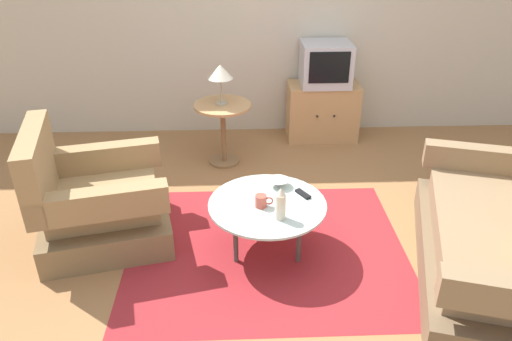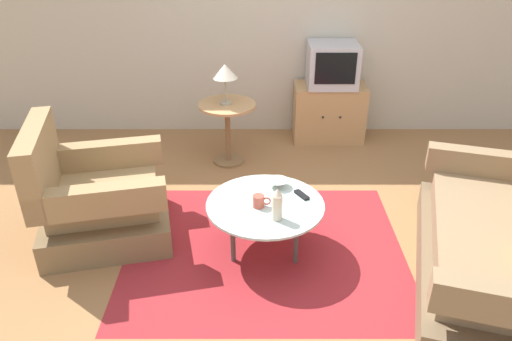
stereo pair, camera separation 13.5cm
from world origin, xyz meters
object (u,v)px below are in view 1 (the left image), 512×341
Objects in this scene: armchair at (95,205)px; tv_stand at (322,111)px; table_lamp at (220,73)px; mug at (261,201)px; side_table at (223,121)px; tv_remote_dark at (303,194)px; coffee_table at (267,207)px; vase at (281,204)px; bowl at (278,183)px; couch at (505,243)px; television at (326,64)px.

tv_stand is (2.02, 1.82, -0.00)m from armchair.
table_lamp is 1.59m from mug.
table_lamp is (-0.01, -0.00, 0.48)m from side_table.
tv_remote_dark is at bearing -65.35° from side_table.
mug is (-0.05, -0.04, 0.08)m from coffee_table.
vase is 1.51× the size of bowl.
side_table is at bearing 103.47° from coffee_table.
tv_remote_dark is (0.17, -0.14, -0.02)m from bowl.
side_table is 4.78× the size of mug.
bowl is (0.14, 0.28, -0.02)m from mug.
armchair is at bearing 95.34° from couch.
armchair is at bearing 171.38° from coffee_table.
vase is (1.37, -0.39, 0.22)m from armchair.
couch reaches higher than coffee_table.
tv_stand is 5.79× the size of mug.
armchair is 1.28× the size of coffee_table.
side_table is at bearing 63.30° from couch.
table_lamp is at bearing 130.63° from armchair.
coffee_table is at bearing 93.23° from couch.
side_table is at bearing 101.45° from mug.
couch is at bearing -6.90° from vase.
couch is 1.68m from mug.
mug is at bearing -117.37° from bowl.
television is 2.32m from vase.
mug is at bearing -110.65° from tv_stand.
vase is 0.21m from mug.
bowl is 0.22m from tv_remote_dark.
tv_remote_dark is at bearing 86.59° from couch.
armchair is 1.45× the size of tv_stand.
side_table is 2.59× the size of vase.
mug is at bearing 128.18° from vase.
tv_remote_dark reaches higher than coffee_table.
vase reaches higher than side_table.
tv_remote_dark is (0.32, 0.14, -0.04)m from mug.
side_table reaches higher than coffee_table.
television is 2.23m from mug.
armchair is 2.72m from tv_stand.
coffee_table is at bearing 68.95° from armchair.
table_lamp is (-0.36, 1.44, 0.55)m from coffee_table.
couch reaches higher than bowl.
vase is (-0.65, -2.21, 0.22)m from tv_stand.
bowl is at bearing -159.80° from tv_remote_dark.
couch reaches higher than side_table.
side_table is (-0.35, 1.45, 0.07)m from coffee_table.
vase is (0.43, -1.64, -0.40)m from table_lamp.
table_lamp reaches higher than armchair.
side_table is 1.27m from television.
side_table is at bearing 173.23° from tv_remote_dark.
television is at bearing 135.09° from tv_remote_dark.
television is at bearing 90.00° from tv_stand.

